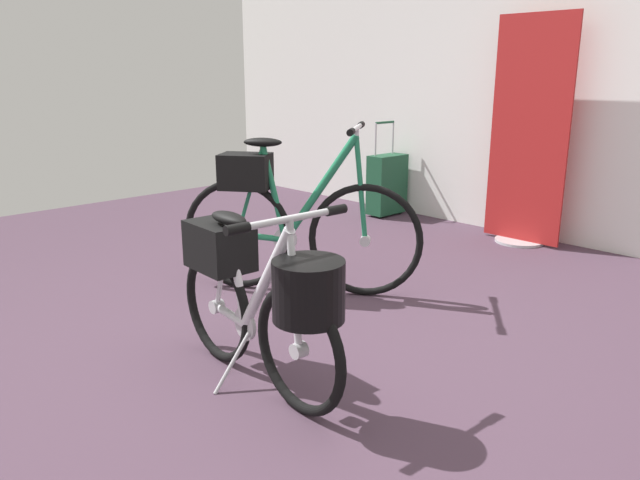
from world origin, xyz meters
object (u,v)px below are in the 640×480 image
at_px(folding_bike_foreground, 260,293).
at_px(rolling_suitcase, 387,184).
at_px(floor_banner_stand, 528,145).
at_px(display_bike_right, 288,218).

height_order(folding_bike_foreground, rolling_suitcase, rolling_suitcase).
height_order(floor_banner_stand, display_bike_right, floor_banner_stand).
relative_size(folding_bike_foreground, rolling_suitcase, 1.30).
xyz_separation_m(floor_banner_stand, rolling_suitcase, (-1.29, -0.02, -0.45)).
height_order(floor_banner_stand, rolling_suitcase, floor_banner_stand).
xyz_separation_m(display_bike_right, rolling_suitcase, (-0.88, 1.93, -0.16)).
height_order(display_bike_right, rolling_suitcase, display_bike_right).
bearing_deg(floor_banner_stand, rolling_suitcase, -179.15).
xyz_separation_m(folding_bike_foreground, rolling_suitcase, (-1.66, 2.77, -0.13)).
bearing_deg(rolling_suitcase, folding_bike_foreground, -59.03).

